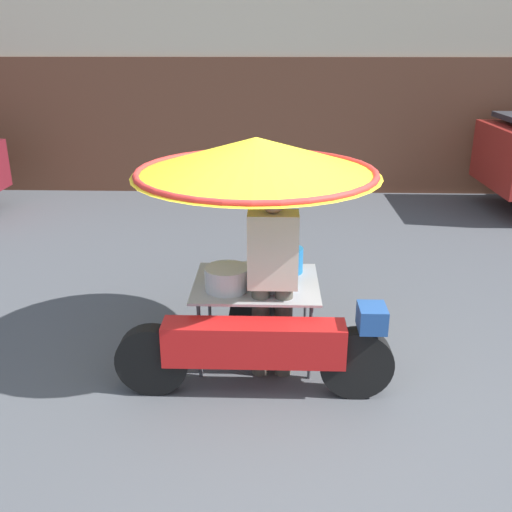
{
  "coord_description": "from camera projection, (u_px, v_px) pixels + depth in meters",
  "views": [
    {
      "loc": [
        -0.25,
        -3.42,
        2.54
      ],
      "look_at": [
        -0.38,
        0.82,
        0.93
      ],
      "focal_mm": 40.0,
      "sensor_mm": 36.0,
      "label": 1
    }
  ],
  "objects": [
    {
      "name": "vendor_motorcycle_cart",
      "position": [
        257.0,
        193.0,
        4.34
      ],
      "size": [
        2.09,
        1.91,
        1.86
      ],
      "color": "black",
      "rests_on": "ground"
    },
    {
      "name": "vendor_person",
      "position": [
        273.0,
        274.0,
        4.34
      ],
      "size": [
        0.38,
        0.22,
        1.57
      ],
      "color": "#4C473D",
      "rests_on": "ground"
    },
    {
      "name": "shopfront_building",
      "position": [
        288.0,
        86.0,
        10.5
      ],
      "size": [
        28.0,
        2.06,
        3.5
      ],
      "color": "#B2A893",
      "rests_on": "ground"
    },
    {
      "name": "ground_plane",
      "position": [
        306.0,
        418.0,
        4.09
      ],
      "size": [
        36.0,
        36.0,
        0.0
      ],
      "primitive_type": "plane",
      "color": "#4C4F54"
    }
  ]
}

